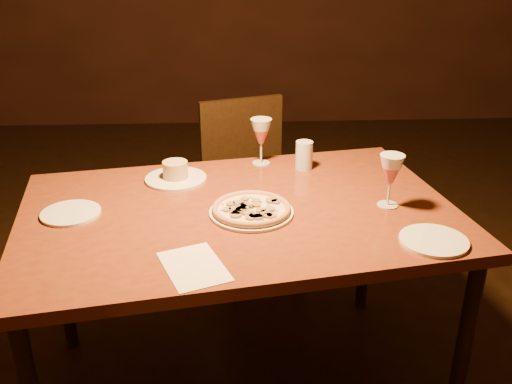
{
  "coord_description": "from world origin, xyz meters",
  "views": [
    {
      "loc": [
        -0.18,
        -2.1,
        1.74
      ],
      "look_at": [
        -0.08,
        -0.19,
        0.88
      ],
      "focal_mm": 40.0,
      "sensor_mm": 36.0,
      "label": 1
    }
  ],
  "objects": [
    {
      "name": "wine_glass_far",
      "position": [
        -0.04,
        0.2,
        0.94
      ],
      "size": [
        0.09,
        0.09,
        0.2
      ],
      "primitive_type": null,
      "color": "#B34E4A",
      "rests_on": "dining_table"
    },
    {
      "name": "water_tumbler",
      "position": [
        0.14,
        0.13,
        0.89
      ],
      "size": [
        0.07,
        0.07,
        0.12
      ],
      "primitive_type": "cylinder",
      "color": "silver",
      "rests_on": "dining_table"
    },
    {
      "name": "wine_glass_right",
      "position": [
        0.4,
        -0.24,
        0.93
      ],
      "size": [
        0.09,
        0.09,
        0.2
      ],
      "primitive_type": null,
      "color": "#B34E4A",
      "rests_on": "dining_table"
    },
    {
      "name": "side_plate_near",
      "position": [
        0.48,
        -0.52,
        0.84
      ],
      "size": [
        0.22,
        0.22,
        0.01
      ],
      "primitive_type": "cylinder",
      "color": "white",
      "rests_on": "dining_table"
    },
    {
      "name": "side_plate_left",
      "position": [
        -0.74,
        -0.26,
        0.84
      ],
      "size": [
        0.21,
        0.21,
        0.01
      ],
      "primitive_type": "cylinder",
      "color": "white",
      "rests_on": "dining_table"
    },
    {
      "name": "menu_card",
      "position": [
        -0.29,
        -0.63,
        0.84
      ],
      "size": [
        0.24,
        0.29,
        0.0
      ],
      "primitive_type": "cube",
      "rotation": [
        0.0,
        0.0,
        0.37
      ],
      "color": "white",
      "rests_on": "dining_table"
    },
    {
      "name": "pizza_plate",
      "position": [
        -0.1,
        -0.29,
        0.85
      ],
      "size": [
        0.3,
        0.3,
        0.03
      ],
      "color": "white",
      "rests_on": "dining_table"
    },
    {
      "name": "chair_far",
      "position": [
        -0.06,
        0.71,
        0.54
      ],
      "size": [
        0.58,
        0.58,
        0.95
      ],
      "rotation": [
        0.0,
        0.0,
        0.31
      ],
      "color": "black",
      "rests_on": "floor"
    },
    {
      "name": "ramekin_saucer",
      "position": [
        -0.39,
        0.04,
        0.86
      ],
      "size": [
        0.25,
        0.25,
        0.08
      ],
      "color": "white",
      "rests_on": "dining_table"
    },
    {
      "name": "dining_table",
      "position": [
        -0.14,
        -0.24,
        0.76
      ],
      "size": [
        1.7,
        1.25,
        0.83
      ],
      "rotation": [
        0.0,
        0.0,
        0.17
      ],
      "color": "brown",
      "rests_on": "floor"
    },
    {
      "name": "floor",
      "position": [
        0.0,
        0.0,
        0.0
      ],
      "size": [
        7.0,
        7.0,
        0.0
      ],
      "primitive_type": "plane",
      "color": "black",
      "rests_on": "ground"
    }
  ]
}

